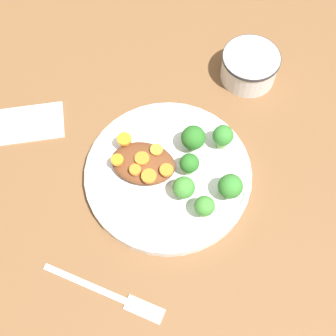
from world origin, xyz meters
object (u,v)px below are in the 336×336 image
Objects in this scene: napkin at (31,123)px; fork at (115,296)px; plate at (168,174)px; dip_bowl at (250,65)px.

fork is at bearing 131.61° from napkin.
fork is at bearing 81.25° from plate.
plate is 0.28m from napkin.
napkin is (0.27, -0.05, -0.01)m from plate.
plate is at bearing 169.78° from napkin.
dip_bowl is at bearing -151.88° from napkin.
plate is 2.04× the size of napkin.
plate reaches higher than napkin.
dip_bowl is 0.49m from fork.
napkin is (0.24, -0.27, 0.00)m from fork.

